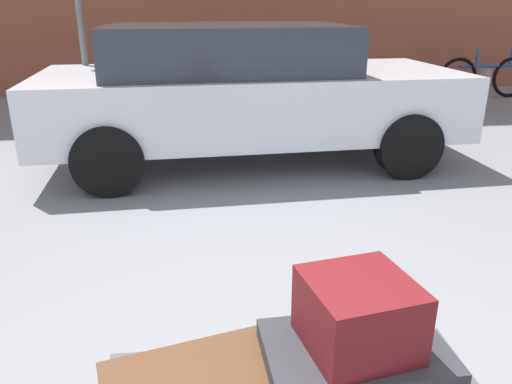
% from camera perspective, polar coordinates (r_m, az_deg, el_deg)
% --- Properties ---
extents(suitcase_charcoal_front_right, '(0.60, 0.40, 0.27)m').
position_cam_1_polar(suitcase_charcoal_front_right, '(1.79, 10.92, -20.00)').
color(suitcase_charcoal_front_right, '#2D2D33').
rests_on(suitcase_charcoal_front_right, luggage_cart).
extents(duffel_bag_maroon_topmost_pile, '(0.37, 0.37, 0.23)m').
position_cam_1_polar(duffel_bag_maroon_topmost_pile, '(1.64, 11.51, -13.39)').
color(duffel_bag_maroon_topmost_pile, maroon).
rests_on(duffel_bag_maroon_topmost_pile, suitcase_charcoal_front_right).
extents(parked_car, '(4.38, 2.09, 1.42)m').
position_cam_1_polar(parked_car, '(5.39, -1.27, 11.45)').
color(parked_car, silver).
rests_on(parked_car, ground_plane).
extents(bicycle_leaning, '(1.76, 0.10, 0.96)m').
position_cam_1_polar(bicycle_leaning, '(10.09, 24.49, 11.78)').
color(bicycle_leaning, black).
rests_on(bicycle_leaning, ground_plane).
extents(bollard_kerb_near, '(0.21, 0.21, 0.67)m').
position_cam_1_polar(bollard_kerb_near, '(8.16, 16.21, 10.81)').
color(bollard_kerb_near, '#72665B').
rests_on(bollard_kerb_near, ground_plane).
extents(bollard_kerb_mid, '(0.21, 0.21, 0.67)m').
position_cam_1_polar(bollard_kerb_mid, '(8.75, 24.21, 10.45)').
color(bollard_kerb_mid, '#72665B').
rests_on(bollard_kerb_mid, ground_plane).
extents(no_parking_sign, '(0.48, 0.16, 2.53)m').
position_cam_1_polar(no_parking_sign, '(6.14, -19.43, 18.94)').
color(no_parking_sign, slate).
rests_on(no_parking_sign, ground_plane).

